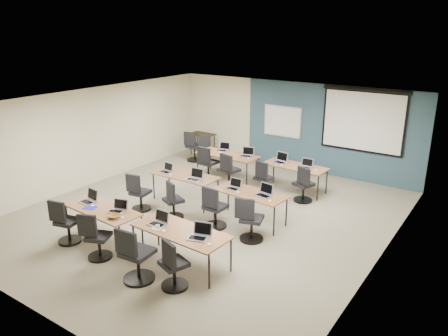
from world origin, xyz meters
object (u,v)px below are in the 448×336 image
Objects in this scene: laptop_6 at (234,186)px; projector_screen at (363,117)px; task_chair_0 at (66,225)px; task_chair_2 at (135,259)px; task_chair_3 at (173,268)px; task_chair_9 at (228,174)px; training_table_front_right at (181,232)px; training_table_mid_left at (185,177)px; spare_chair_a at (208,152)px; laptop_4 at (166,170)px; laptop_5 at (195,177)px; task_chair_6 at (214,211)px; laptop_9 at (247,154)px; training_table_front_left at (103,211)px; whiteboard at (282,122)px; laptop_1 at (118,209)px; task_chair_4 at (139,195)px; laptop_7 at (264,193)px; laptop_8 at (223,149)px; laptop_0 at (89,199)px; spare_chair_b at (194,149)px; task_chair_11 at (303,187)px; training_table_back_left at (228,156)px; laptop_10 at (280,160)px; task_chair_10 at (263,181)px; laptop_2 at (159,221)px; laptop_11 at (306,165)px; task_chair_1 at (96,240)px; task_chair_7 at (250,223)px; laptop_3 at (200,234)px; training_table_mid_right at (250,195)px; task_chair_5 at (173,203)px.

projector_screen is at bearing 70.08° from laptop_6.
task_chair_0 is 2.24m from task_chair_2.
task_chair_3 is 4.92m from task_chair_9.
training_table_mid_left is (-1.90, 2.46, -0.01)m from training_table_front_right.
laptop_4 is at bearing -87.30° from spare_chair_a.
task_chair_6 is (1.06, -0.67, -0.39)m from laptop_5.
training_table_front_left is at bearing -114.92° from laptop_9.
training_table_front_left is (-0.67, -6.69, -0.77)m from whiteboard.
laptop_1 is at bearing -110.94° from laptop_9.
task_chair_4 reaches higher than training_table_front_right.
laptop_5 is 0.36× the size of task_chair_6.
laptop_1 is 0.91× the size of laptop_7.
training_table_front_left is at bearing 151.62° from task_chair_2.
task_chair_4 is (-2.49, 1.40, -0.29)m from training_table_front_right.
laptop_1 is 4.95m from laptop_8.
task_chair_6 is at bearing 46.95° from laptop_0.
task_chair_3 is at bearing -60.84° from spare_chair_b.
spare_chair_a is at bearing -166.41° from projector_screen.
task_chair_0 is 1.00× the size of task_chair_11.
projector_screen is at bearing -0.45° from whiteboard.
laptop_4 is at bearing 77.17° from task_chair_4.
training_table_front_left is 5.74m from spare_chair_a.
laptop_9 reaches higher than training_table_back_left.
task_chair_10 is (-0.10, -0.76, -0.41)m from laptop_10.
task_chair_11 is at bearing 36.77° from laptop_4.
projector_screen reaches higher than laptop_2.
laptop_9 is 1.85m from laptop_11.
projector_screen reaches higher than laptop_1.
laptop_5 is at bearing -75.38° from task_chair_9.
task_chair_6 is 4.75m from spare_chair_a.
training_table_front_right is 6.28× the size of laptop_4.
laptop_5 reaches higher than task_chair_1.
training_table_front_left is at bearing -162.27° from task_chair_7.
spare_chair_b is (-4.33, 2.96, -0.38)m from laptop_7.
laptop_8 is at bearing 82.05° from laptop_1.
laptop_4 is (0.04, 2.42, -0.01)m from laptop_0.
laptop_7 is (1.71, -4.15, -0.66)m from whiteboard.
laptop_3 is at bearing -96.56° from projector_screen.
task_chair_2 is at bearing -107.13° from training_table_front_right.
spare_chair_b is (-4.48, 1.19, 0.02)m from task_chair_11.
training_table_mid_right is at bearing -97.95° from laptop_11.
training_table_mid_right is at bearing -69.92° from laptop_10.
task_chair_10 is at bearing 74.75° from training_table_front_left.
task_chair_4 is (-2.57, -0.95, -0.29)m from training_table_mid_right.
whiteboard is 0.74× the size of training_table_front_left.
task_chair_5 is (0.98, 1.56, -0.41)m from laptop_0.
task_chair_1 is at bearing -113.58° from training_table_mid_right.
laptop_11 is at bearing 76.08° from task_chair_7.
laptop_3 is 0.37× the size of task_chair_5.
whiteboard reaches higher than task_chair_3.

